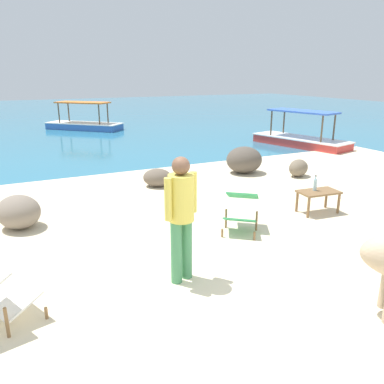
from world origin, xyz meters
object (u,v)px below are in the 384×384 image
deck_chair_near (241,209)px  boat_blue (84,124)px  bottle (315,184)px  low_bench_table (318,195)px  boat_red (300,139)px  person_standing (181,210)px

deck_chair_near → boat_blue: 13.91m
bottle → low_bench_table: bearing=-53.0°
low_bench_table → boat_blue: (-1.68, 13.80, -0.11)m
boat_blue → bottle: bearing=-39.2°
low_bench_table → boat_red: 7.43m
boat_red → person_standing: bearing=117.1°
deck_chair_near → boat_red: (6.41, 5.94, -0.13)m
low_bench_table → boat_red: boat_red is taller
low_bench_table → boat_blue: 13.90m
boat_blue → boat_red: 10.15m
low_bench_table → person_standing: bearing=-155.1°
low_bench_table → bottle: size_ratio=2.70×
bottle → boat_blue: (-1.63, 13.74, -0.30)m
low_bench_table → person_standing: person_standing is taller
bottle → deck_chair_near: (-1.75, -0.17, -0.16)m
bottle → boat_red: 7.42m
bottle → deck_chair_near: bearing=-174.4°
person_standing → bottle: bearing=91.4°
low_bench_table → deck_chair_near: size_ratio=0.86×
low_bench_table → person_standing: 3.64m
boat_red → boat_blue: bearing=24.1°
low_bench_table → bottle: 0.21m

